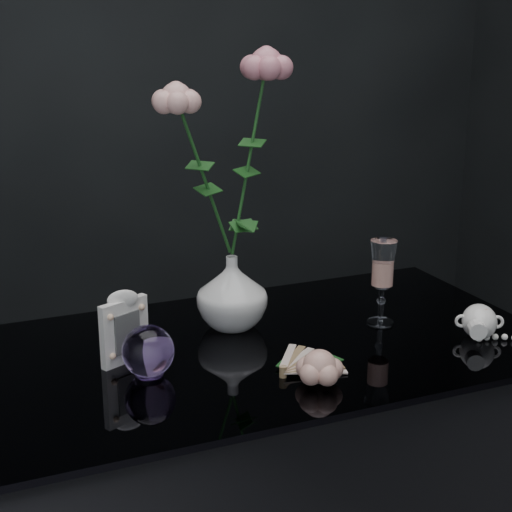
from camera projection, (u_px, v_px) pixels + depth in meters
name	position (u px, v px, depth m)	size (l,w,h in m)	color
vase	(232.00, 292.00, 1.49)	(0.14, 0.14, 0.14)	white
wine_glass	(382.00, 283.00, 1.51)	(0.05, 0.05, 0.17)	white
picture_frame	(124.00, 326.00, 1.34)	(0.10, 0.08, 0.13)	white
paperweight	(148.00, 351.00, 1.29)	(0.09, 0.09, 0.09)	#A884D7
paper_fan	(283.00, 371.00, 1.30)	(0.22, 0.17, 0.02)	#F5EBC4
loose_rose	(319.00, 367.00, 1.27)	(0.13, 0.17, 0.06)	#DA9D8D
pearl_jar	(479.00, 320.00, 1.46)	(0.22, 0.23, 0.07)	white
roses	(228.00, 151.00, 1.41)	(0.26, 0.12, 0.43)	#F5AAA1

